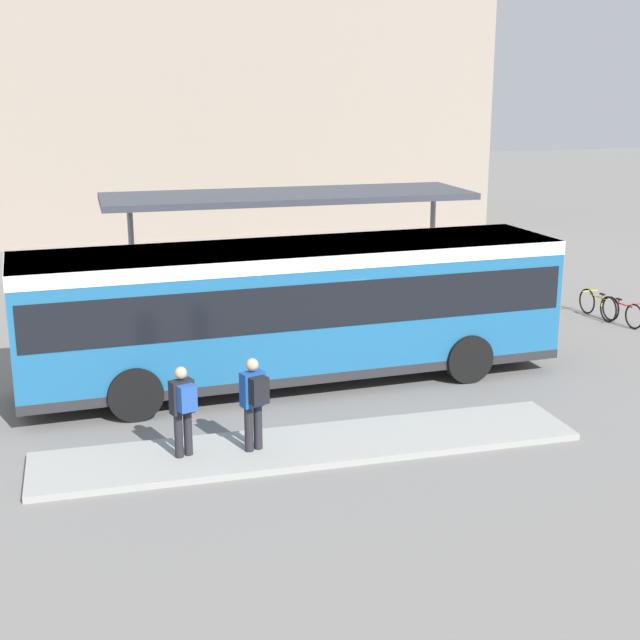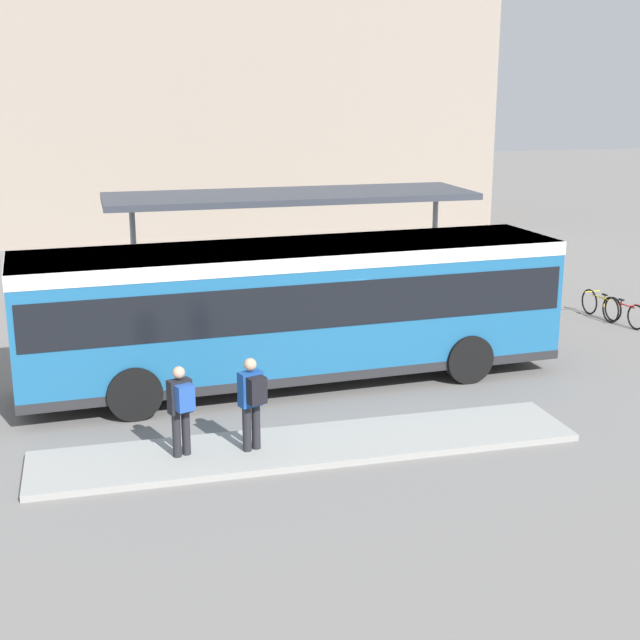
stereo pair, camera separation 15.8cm
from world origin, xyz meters
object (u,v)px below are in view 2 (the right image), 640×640
at_px(pedestrian_waiting, 252,398).
at_px(pedestrian_companion, 181,406).
at_px(potted_planter_near_shelter, 194,313).
at_px(bicycle_yellow, 600,305).
at_px(city_bus, 294,303).
at_px(bicycle_red, 625,313).

xyz_separation_m(pedestrian_waiting, pedestrian_companion, (-1.21, 0.06, -0.04)).
bearing_deg(pedestrian_waiting, potted_planter_near_shelter, -19.43).
distance_m(pedestrian_companion, bicycle_yellow, 14.06).
height_order(pedestrian_waiting, potted_planter_near_shelter, pedestrian_waiting).
distance_m(city_bus, pedestrian_companion, 4.73).
height_order(bicycle_yellow, potted_planter_near_shelter, potted_planter_near_shelter).
distance_m(bicycle_red, bicycle_yellow, 0.86).
xyz_separation_m(pedestrian_waiting, bicycle_yellow, (11.07, 6.86, -0.71)).
height_order(bicycle_red, potted_planter_near_shelter, potted_planter_near_shelter).
xyz_separation_m(bicycle_yellow, potted_planter_near_shelter, (-11.11, 0.90, 0.30)).
bearing_deg(bicycle_red, potted_planter_near_shelter, -105.76).
height_order(pedestrian_companion, bicycle_red, pedestrian_companion).
bearing_deg(bicycle_yellow, city_bus, 104.47).
bearing_deg(pedestrian_companion, bicycle_yellow, -80.65).
distance_m(city_bus, bicycle_yellow, 10.02).
distance_m(pedestrian_waiting, bicycle_yellow, 13.04).
bearing_deg(city_bus, bicycle_red, 10.11).
distance_m(pedestrian_companion, potted_planter_near_shelter, 7.80).
height_order(city_bus, potted_planter_near_shelter, city_bus).
bearing_deg(city_bus, bicycle_yellow, 15.10).
height_order(city_bus, pedestrian_companion, city_bus).
relative_size(city_bus, pedestrian_companion, 7.27).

